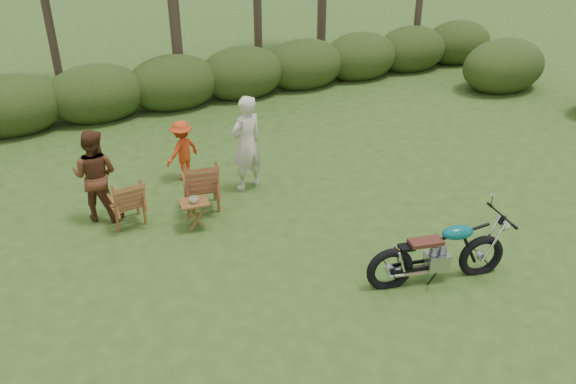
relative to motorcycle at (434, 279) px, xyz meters
name	(u,v)px	position (x,y,z in m)	size (l,w,h in m)	color
ground	(363,285)	(-1.02, 0.37, 0.00)	(80.00, 80.00, 0.00)	#2D4517
motorcycle	(434,279)	(0.00, 0.00, 0.00)	(2.04, 0.78, 1.17)	#0B9795
lawn_chair_right	(203,208)	(-2.31, 3.66, 0.00)	(0.68, 0.68, 0.99)	brown
lawn_chair_left	(129,222)	(-3.63, 3.76, 0.00)	(0.60, 0.60, 0.87)	brown
side_table	(195,215)	(-2.65, 3.05, 0.26)	(0.50, 0.42, 0.51)	brown
cup	(194,200)	(-2.66, 3.02, 0.56)	(0.14, 0.14, 0.11)	beige
adult_a	(248,187)	(-1.23, 4.02, 0.00)	(0.68, 0.45, 1.86)	beige
adult_b	(103,217)	(-4.00, 4.17, 0.00)	(0.80, 0.63, 1.65)	#532B17
child	(185,178)	(-2.20, 4.99, 0.00)	(0.78, 0.45, 1.22)	red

